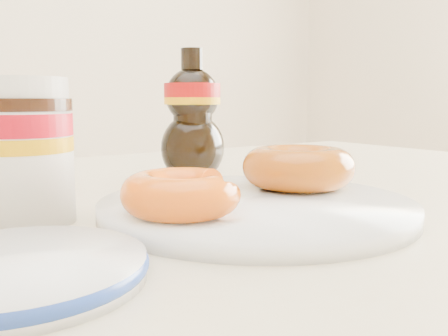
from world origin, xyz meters
TOP-DOWN VIEW (x-y plane):
  - dining_table at (0.00, 0.10)m, footprint 1.40×0.90m
  - plate at (0.08, 0.04)m, footprint 0.27×0.27m
  - donut_bitten at (-0.00, 0.03)m, footprint 0.11×0.11m
  - donut_whole at (0.15, 0.07)m, footprint 0.13×0.13m
  - nutella_jar at (-0.09, 0.12)m, footprint 0.08×0.08m
  - syrup_bottle at (0.13, 0.24)m, footprint 0.10×0.10m
  - blue_rim_saucer at (-0.13, -0.02)m, footprint 0.14×0.14m

SIDE VIEW (x-z plane):
  - dining_table at x=0.00m, z-range 0.29..1.04m
  - plate at x=0.08m, z-range 0.75..0.76m
  - blue_rim_saucer at x=-0.13m, z-range 0.75..0.76m
  - donut_bitten at x=0.00m, z-range 0.76..0.79m
  - donut_whole at x=0.15m, z-range 0.76..0.80m
  - nutella_jar at x=-0.09m, z-range 0.75..0.87m
  - syrup_bottle at x=0.13m, z-range 0.75..0.91m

